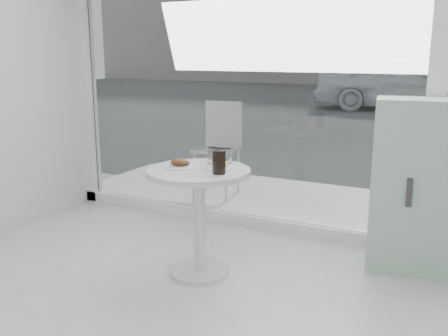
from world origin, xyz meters
The scene contains 12 objects.
storefront centered at (0.07, 3.00, 1.71)m, with size 5.00×0.14×3.00m.
main_table centered at (-0.50, 1.90, 0.55)m, with size 0.72×0.72×0.77m.
patio_deck centered at (0.00, 3.80, 0.03)m, with size 5.60×1.60×0.05m, color silver.
street centered at (0.00, 16.00, 0.00)m, with size 40.00×24.00×0.00m, color #343434.
mint_cabinet centered at (0.82, 2.68, 0.62)m, with size 0.63×0.47×1.25m.
patio_chair centered at (-1.28, 3.72, 0.61)m, with size 0.46×0.46×0.99m.
car_white centered at (-0.85, 13.67, 0.77)m, with size 1.83×4.54×1.55m, color silver.
plate_fritter centered at (-0.63, 1.87, 0.80)m, with size 0.22×0.22×0.07m.
plate_donut centered at (-0.38, 1.98, 0.79)m, with size 0.21×0.21×0.05m.
water_tumbler_a centered at (-0.49, 2.09, 0.82)m, with size 0.07×0.07×0.12m.
water_tumbler_b centered at (-0.40, 2.15, 0.82)m, with size 0.07×0.07×0.11m.
cola_glass centered at (-0.31, 1.84, 0.85)m, with size 0.09×0.09×0.17m.
Camera 1 is at (1.18, -1.01, 1.55)m, focal length 40.00 mm.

